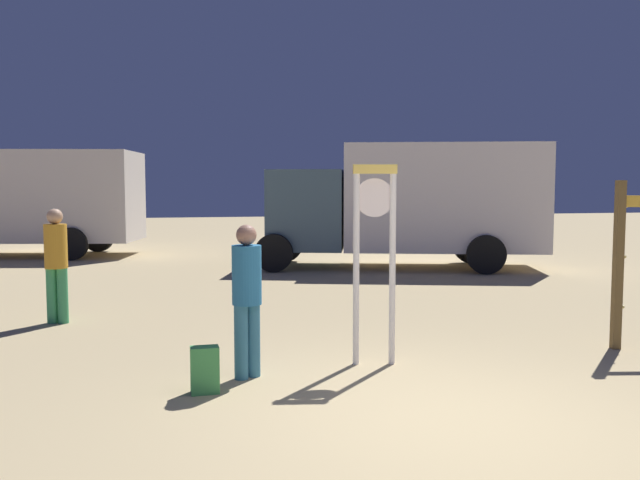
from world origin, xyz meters
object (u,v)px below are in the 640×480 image
at_px(box_truck_far, 34,200).
at_px(person_near_clock, 247,293).
at_px(person_distant, 56,260).
at_px(standing_clock, 374,241).
at_px(backpack, 205,370).
at_px(box_truck_near, 412,201).

bearing_deg(box_truck_far, person_near_clock, -72.30).
bearing_deg(person_distant, standing_clock, -40.49).
height_order(person_near_clock, person_distant, person_distant).
relative_size(backpack, person_distant, 0.27).
height_order(standing_clock, box_truck_far, box_truck_far).
height_order(backpack, box_truck_near, box_truck_near).
height_order(backpack, person_distant, person_distant).
relative_size(person_near_clock, box_truck_near, 0.22).
height_order(box_truck_near, box_truck_far, box_truck_far).
distance_m(person_distant, box_truck_far, 10.51).
bearing_deg(box_truck_far, standing_clock, -66.71).
bearing_deg(box_truck_near, standing_clock, -114.75).
bearing_deg(box_truck_near, person_near_clock, -121.92).
height_order(person_near_clock, box_truck_near, box_truck_near).
bearing_deg(box_truck_near, box_truck_far, 151.10).
xyz_separation_m(standing_clock, person_distant, (-3.76, 3.21, -0.44)).
bearing_deg(box_truck_near, person_distant, -146.51).
relative_size(person_near_clock, person_distant, 0.95).
relative_size(standing_clock, box_truck_near, 0.31).
bearing_deg(person_near_clock, box_truck_far, 107.70).
relative_size(person_distant, box_truck_far, 0.24).
distance_m(person_near_clock, person_distant, 4.11).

